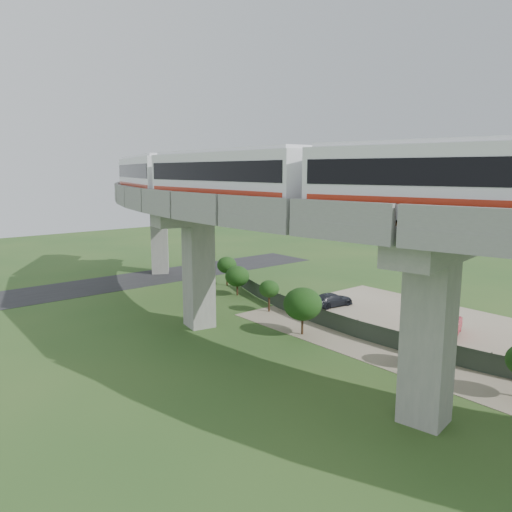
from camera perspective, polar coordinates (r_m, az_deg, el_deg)
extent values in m
plane|color=#284F1F|center=(33.81, 2.19, -12.39)|extent=(160.00, 160.00, 0.00)
cube|color=#80705D|center=(42.85, 18.28, -8.02)|extent=(18.00, 26.00, 0.04)
cube|color=#232326|center=(58.64, -17.80, -3.25)|extent=(60.00, 8.00, 0.03)
cube|color=#99968E|center=(63.32, -10.96, 1.83)|extent=(2.86, 2.93, 8.40)
cube|color=#99968E|center=(62.85, -11.10, 6.17)|extent=(7.21, 5.74, 1.20)
cube|color=#99968E|center=(41.06, -6.57, -2.31)|extent=(2.35, 2.51, 8.40)
cube|color=#99968E|center=(40.33, -6.70, 4.37)|extent=(7.31, 3.58, 1.20)
cube|color=#99968E|center=(26.76, 19.05, -9.42)|extent=(2.35, 2.51, 8.40)
cube|color=#99968E|center=(25.64, 19.65, 0.78)|extent=(7.31, 3.58, 1.20)
cube|color=gray|center=(56.78, -11.18, 6.81)|extent=(16.42, 20.91, 0.80)
cube|color=gray|center=(56.73, -15.58, 7.55)|extent=(8.66, 17.08, 1.00)
cube|color=gray|center=(57.08, -6.85, 7.85)|extent=(8.66, 17.08, 1.00)
cube|color=brown|center=(56.72, -13.43, 7.20)|extent=(10.68, 18.08, 0.12)
cube|color=black|center=(56.71, -13.43, 7.32)|extent=(9.69, 17.59, 0.12)
cube|color=brown|center=(56.90, -8.96, 7.35)|extent=(10.68, 18.08, 0.12)
cube|color=black|center=(56.89, -8.96, 7.47)|extent=(9.69, 17.59, 0.12)
cube|color=gray|center=(39.06, -5.95, 5.68)|extent=(11.77, 20.03, 0.80)
cube|color=gray|center=(37.39, -12.00, 6.72)|extent=(3.22, 18.71, 1.00)
cube|color=gray|center=(41.01, -0.48, 7.19)|extent=(3.22, 18.71, 1.00)
cube|color=brown|center=(38.15, -8.97, 6.21)|extent=(5.44, 19.05, 0.12)
cube|color=black|center=(38.15, -8.98, 6.39)|extent=(4.35, 18.88, 0.12)
cube|color=brown|center=(40.01, -3.09, 6.48)|extent=(5.44, 19.05, 0.12)
cube|color=black|center=(40.00, -3.09, 6.65)|extent=(4.35, 18.88, 0.12)
cube|color=gray|center=(26.01, 17.09, 3.26)|extent=(11.77, 20.03, 0.80)
cube|color=gray|center=(22.09, 12.54, 4.73)|extent=(3.22, 18.71, 1.00)
cube|color=gray|center=(29.89, 20.64, 5.60)|extent=(3.22, 18.71, 1.00)
cube|color=brown|center=(23.98, 14.95, 3.96)|extent=(5.44, 19.05, 0.12)
cube|color=black|center=(23.97, 14.96, 4.24)|extent=(4.35, 18.88, 0.12)
cube|color=brown|center=(27.97, 19.03, 4.54)|extent=(5.44, 19.05, 0.12)
cube|color=black|center=(27.96, 19.04, 4.78)|extent=(4.35, 18.88, 0.12)
cube|color=silver|center=(22.60, 23.55, 7.67)|extent=(5.78, 15.23, 3.20)
cube|color=silver|center=(22.62, 23.85, 11.97)|extent=(5.10, 14.39, 0.22)
cube|color=black|center=(22.59, 23.63, 8.81)|extent=(5.71, 14.66, 1.15)
cube|color=#AA2611|center=(22.62, 23.42, 5.77)|extent=(5.71, 14.66, 0.30)
cube|color=black|center=(22.68, 23.30, 3.99)|extent=(4.53, 12.87, 0.28)
cube|color=silver|center=(31.89, -3.60, 8.83)|extent=(3.30, 15.10, 3.20)
cube|color=silver|center=(31.90, -3.63, 11.89)|extent=(2.73, 14.32, 0.22)
cube|color=black|center=(31.88, -3.61, 9.64)|extent=(3.33, 14.50, 1.15)
cube|color=#AA2611|center=(31.91, -3.58, 7.49)|extent=(3.33, 14.50, 0.30)
cube|color=black|center=(31.94, -3.57, 6.21)|extent=(2.41, 12.82, 0.28)
cube|color=silver|center=(46.32, -12.38, 8.92)|extent=(6.89, 15.14, 3.20)
cube|color=silver|center=(46.33, -12.46, 11.02)|extent=(6.15, 14.27, 0.22)
cube|color=black|center=(46.31, -12.40, 9.47)|extent=(6.77, 14.59, 1.15)
cube|color=#AA2611|center=(46.33, -12.35, 7.99)|extent=(6.77, 14.59, 0.30)
cube|color=black|center=(46.36, -12.31, 7.11)|extent=(5.47, 12.76, 0.28)
cube|color=silver|center=(61.85, -13.31, 9.04)|extent=(10.05, 14.25, 3.20)
cube|color=silver|center=(61.86, -13.37, 10.62)|extent=(9.20, 13.32, 0.22)
cube|color=black|center=(61.85, -13.33, 9.46)|extent=(9.79, 13.76, 1.15)
cube|color=#AA2611|center=(61.86, -13.28, 8.35)|extent=(9.79, 13.76, 0.30)
cube|color=black|center=(61.88, -13.26, 7.69)|extent=(8.20, 11.91, 0.28)
cylinder|color=#2D382D|center=(55.30, -1.70, -2.76)|extent=(0.08, 0.08, 1.50)
cube|color=#2D382D|center=(53.00, -0.90, -3.31)|extent=(1.69, 4.77, 1.40)
cylinder|color=#2D382D|center=(50.76, 0.10, -3.90)|extent=(0.08, 0.08, 1.50)
cube|color=#2D382D|center=(48.59, 1.32, -4.53)|extent=(1.23, 4.91, 1.40)
cylinder|color=#2D382D|center=(46.51, 2.79, -5.19)|extent=(0.08, 0.08, 1.50)
cube|color=#2D382D|center=(44.53, 4.52, -5.89)|extent=(0.75, 4.99, 1.40)
cylinder|color=#2D382D|center=(42.67, 6.55, -6.63)|extent=(0.08, 0.08, 1.50)
cube|color=#2D382D|center=(40.96, 8.88, -7.39)|extent=(0.27, 5.04, 1.40)
cylinder|color=#2D382D|center=(39.41, 11.54, -8.16)|extent=(0.08, 0.08, 1.50)
cube|color=#2D382D|center=(38.05, 14.53, -8.94)|extent=(0.27, 5.04, 1.40)
cylinder|color=#2D382D|center=(36.90, 17.83, -9.70)|extent=(0.08, 0.08, 1.50)
cube|color=#2D382D|center=(35.99, 21.43, -10.41)|extent=(0.75, 4.99, 1.40)
cylinder|color=#2D382D|center=(35.34, 25.27, -11.06)|extent=(0.08, 0.08, 1.50)
cylinder|color=#382314|center=(55.99, -3.34, -2.53)|extent=(0.18, 0.18, 1.66)
ellipsoid|color=#133711|center=(55.69, -3.35, -1.04)|extent=(2.19, 2.19, 1.87)
cylinder|color=#382314|center=(51.60, -2.15, -3.82)|extent=(0.18, 0.18, 1.27)
ellipsoid|color=#133711|center=(51.29, -2.16, -2.32)|extent=(2.49, 2.49, 2.11)
cylinder|color=#382314|center=(45.61, 1.50, -5.42)|extent=(0.18, 0.18, 1.60)
ellipsoid|color=#133711|center=(45.27, 1.51, -3.77)|extent=(1.85, 1.85, 1.57)
cylinder|color=#382314|center=(39.59, 5.31, -7.85)|extent=(0.18, 0.18, 1.58)
ellipsoid|color=#133711|center=(39.12, 5.35, -5.48)|extent=(3.02, 3.02, 2.57)
cylinder|color=#382314|center=(35.15, 18.21, -11.13)|extent=(0.18, 0.18, 1.01)
ellipsoid|color=#133711|center=(34.75, 18.32, -9.28)|extent=(2.29, 2.29, 1.95)
imported|color=silver|center=(37.15, 20.40, -9.81)|extent=(2.43, 4.08, 1.30)
imported|color=maroon|center=(42.18, 21.26, -7.49)|extent=(4.36, 2.85, 1.36)
imported|color=black|center=(47.91, 8.68, -4.95)|extent=(4.51, 2.32, 1.25)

